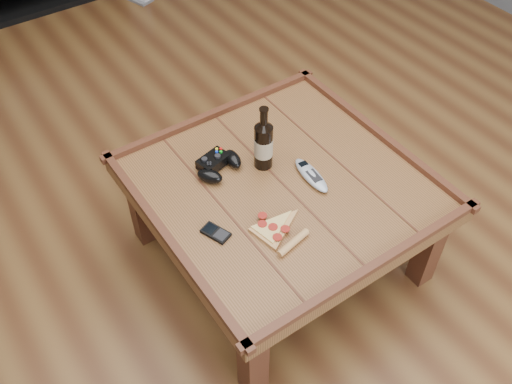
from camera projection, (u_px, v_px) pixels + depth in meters
ground at (279, 255)px, 2.47m from camera, size 6.00×6.00×0.00m
coffee_table at (282, 194)px, 2.18m from camera, size 1.03×1.03×0.48m
beer_bottle at (264, 143)px, 2.13m from camera, size 0.07×0.07×0.27m
game_controller at (218, 165)px, 2.17m from camera, size 0.21×0.16×0.06m
pizza_slice at (276, 231)px, 1.97m from camera, size 0.20×0.28×0.03m
smartphone at (216, 233)px, 1.97m from camera, size 0.09×0.11×0.01m
remote_control at (311, 175)px, 2.15m from camera, size 0.08×0.21×0.03m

